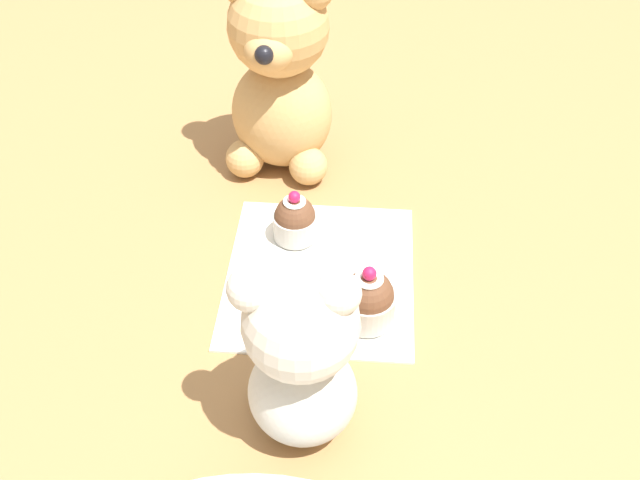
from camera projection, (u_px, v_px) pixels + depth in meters
ground_plane at (320, 276)px, 0.86m from camera, size 4.00×4.00×0.00m
knitted_placemat at (320, 274)px, 0.86m from camera, size 0.21×0.24×0.01m
teddy_bear_cream at (296, 356)px, 0.64m from camera, size 0.11×0.11×0.21m
teddy_bear_tan at (280, 76)px, 0.93m from camera, size 0.14×0.14×0.27m
cupcake_near_cream_bear at (368, 300)px, 0.79m from camera, size 0.06×0.06×0.07m
cupcake_near_tan_bear at (295, 220)px, 0.88m from camera, size 0.05×0.05×0.07m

